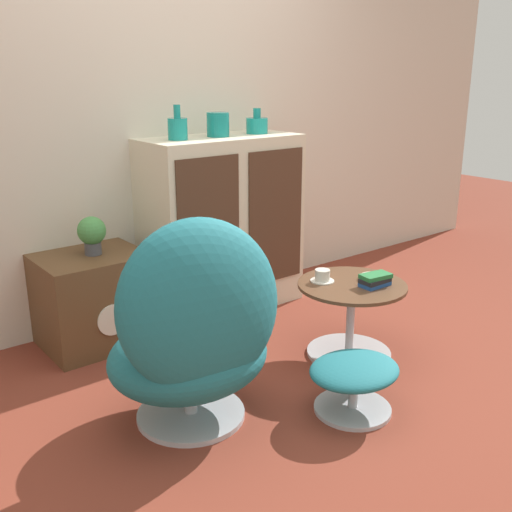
{
  "coord_description": "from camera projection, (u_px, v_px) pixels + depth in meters",
  "views": [
    {
      "loc": [
        -1.83,
        -1.91,
        1.48
      ],
      "look_at": [
        0.02,
        0.44,
        0.55
      ],
      "focal_mm": 42.0,
      "sensor_mm": 36.0,
      "label": 1
    }
  ],
  "objects": [
    {
      "name": "ground_plane",
      "position": [
        308.0,
        383.0,
        2.95
      ],
      "size": [
        12.0,
        12.0,
        0.0
      ],
      "primitive_type": "plane",
      "color": "brown"
    },
    {
      "name": "wall_back",
      "position": [
        159.0,
        101.0,
        3.58
      ],
      "size": [
        6.4,
        0.06,
        2.6
      ],
      "color": "beige",
      "rests_on": "ground_plane"
    },
    {
      "name": "sideboard",
      "position": [
        222.0,
        224.0,
        3.77
      ],
      "size": [
        1.0,
        0.46,
        1.1
      ],
      "color": "beige",
      "rests_on": "ground_plane"
    },
    {
      "name": "tv_console",
      "position": [
        94.0,
        300.0,
        3.32
      ],
      "size": [
        0.57,
        0.48,
        0.52
      ],
      "color": "brown",
      "rests_on": "ground_plane"
    },
    {
      "name": "egg_chair",
      "position": [
        195.0,
        333.0,
        2.49
      ],
      "size": [
        0.78,
        0.72,
        0.96
      ],
      "color": "#B7B7BC",
      "rests_on": "ground_plane"
    },
    {
      "name": "ottoman",
      "position": [
        354.0,
        376.0,
        2.67
      ],
      "size": [
        0.43,
        0.37,
        0.25
      ],
      "color": "#B7B7BC",
      "rests_on": "ground_plane"
    },
    {
      "name": "coffee_table",
      "position": [
        351.0,
        314.0,
        3.19
      ],
      "size": [
        0.57,
        0.57,
        0.41
      ],
      "color": "#B7B7BC",
      "rests_on": "ground_plane"
    },
    {
      "name": "vase_leftmost",
      "position": [
        178.0,
        128.0,
        3.41
      ],
      "size": [
        0.11,
        0.11,
        0.2
      ],
      "color": "teal",
      "rests_on": "sideboard"
    },
    {
      "name": "vase_inner_left",
      "position": [
        218.0,
        125.0,
        3.58
      ],
      "size": [
        0.13,
        0.13,
        0.14
      ],
      "color": "#147A75",
      "rests_on": "sideboard"
    },
    {
      "name": "vase_inner_right",
      "position": [
        257.0,
        125.0,
        3.76
      ],
      "size": [
        0.14,
        0.14,
        0.16
      ],
      "color": "teal",
      "rests_on": "sideboard"
    },
    {
      "name": "potted_plant",
      "position": [
        92.0,
        233.0,
        3.23
      ],
      "size": [
        0.15,
        0.15,
        0.21
      ],
      "color": "#4C4C51",
      "rests_on": "tv_console"
    },
    {
      "name": "teacup",
      "position": [
        322.0,
        277.0,
        3.16
      ],
      "size": [
        0.13,
        0.13,
        0.06
      ],
      "color": "silver",
      "rests_on": "coffee_table"
    },
    {
      "name": "book_stack",
      "position": [
        375.0,
        280.0,
        3.09
      ],
      "size": [
        0.17,
        0.11,
        0.06
      ],
      "color": "#1E478C",
      "rests_on": "coffee_table"
    },
    {
      "name": "bowl",
      "position": [
        372.0,
        277.0,
        3.19
      ],
      "size": [
        0.13,
        0.13,
        0.04
      ],
      "color": "beige",
      "rests_on": "coffee_table"
    }
  ]
}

